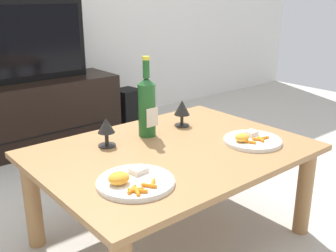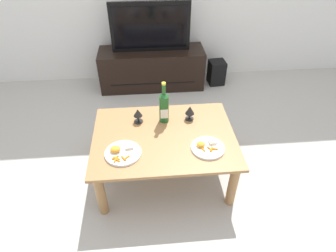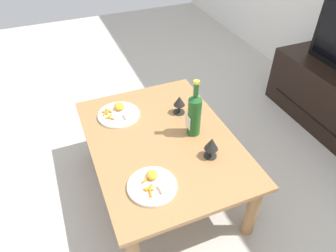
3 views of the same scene
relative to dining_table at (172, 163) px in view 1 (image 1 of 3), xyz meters
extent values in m
plane|color=#B7B2A8|center=(0.00, 0.00, -0.36)|extent=(6.40, 6.40, 0.00)
cube|color=#9E7042|center=(0.00, 0.00, 0.06)|extent=(1.10, 0.81, 0.03)
cylinder|color=#9E7042|center=(0.48, -0.34, -0.16)|extent=(0.07, 0.07, 0.40)
cylinder|color=#9E7042|center=(-0.48, 0.34, -0.16)|extent=(0.07, 0.07, 0.40)
cylinder|color=#9E7042|center=(0.48, 0.34, -0.16)|extent=(0.07, 0.07, 0.40)
cube|color=black|center=(-0.04, 1.49, -0.13)|extent=(1.24, 0.40, 0.47)
cube|color=black|center=(-0.04, 1.28, -0.22)|extent=(0.99, 0.01, 0.01)
cube|color=black|center=(-0.04, 1.49, 0.38)|extent=(0.89, 0.04, 0.55)
cube|color=black|center=(-0.04, 1.46, 0.38)|extent=(0.82, 0.01, 0.46)
cube|color=black|center=(0.77, 1.48, -0.21)|extent=(0.20, 0.20, 0.30)
cylinder|color=#1E5923|center=(0.02, 0.19, 0.19)|extent=(0.08, 0.08, 0.24)
cone|color=#1E5923|center=(0.02, 0.19, 0.32)|extent=(0.08, 0.08, 0.03)
cylinder|color=#1E5923|center=(0.02, 0.19, 0.37)|extent=(0.03, 0.03, 0.08)
cylinder|color=yellow|center=(0.02, 0.19, 0.42)|extent=(0.03, 0.03, 0.02)
cube|color=silver|center=(0.02, 0.15, 0.16)|extent=(0.06, 0.00, 0.09)
cylinder|color=black|center=(-0.20, 0.20, 0.07)|extent=(0.07, 0.07, 0.01)
cylinder|color=black|center=(-0.20, 0.20, 0.10)|extent=(0.02, 0.02, 0.05)
cone|color=black|center=(-0.20, 0.20, 0.16)|extent=(0.07, 0.07, 0.06)
cylinder|color=black|center=(0.23, 0.20, 0.07)|extent=(0.07, 0.07, 0.01)
cylinder|color=black|center=(0.23, 0.20, 0.10)|extent=(0.02, 0.02, 0.05)
cone|color=black|center=(0.23, 0.20, 0.16)|extent=(0.08, 0.08, 0.07)
cylinder|color=white|center=(-0.31, -0.17, 0.08)|extent=(0.27, 0.27, 0.01)
torus|color=white|center=(-0.31, -0.17, 0.08)|extent=(0.26, 0.26, 0.01)
ellipsoid|color=orange|center=(-0.36, -0.15, 0.10)|extent=(0.07, 0.07, 0.04)
cube|color=beige|center=(-0.26, -0.12, 0.09)|extent=(0.06, 0.05, 0.02)
cylinder|color=orange|center=(-0.36, -0.22, 0.09)|extent=(0.05, 0.04, 0.01)
cylinder|color=orange|center=(-0.35, -0.23, 0.09)|extent=(0.05, 0.04, 0.01)
cylinder|color=orange|center=(-0.35, -0.24, 0.09)|extent=(0.03, 0.05, 0.01)
cylinder|color=orange|center=(-0.35, -0.25, 0.09)|extent=(0.05, 0.05, 0.01)
cylinder|color=orange|center=(-0.28, -0.23, 0.09)|extent=(0.05, 0.04, 0.01)
cylinder|color=orange|center=(-0.30, -0.24, 0.09)|extent=(0.04, 0.05, 0.01)
cylinder|color=white|center=(0.31, -0.17, 0.08)|extent=(0.25, 0.25, 0.01)
torus|color=white|center=(0.31, -0.17, 0.08)|extent=(0.25, 0.25, 0.01)
ellipsoid|color=orange|center=(0.26, -0.15, 0.10)|extent=(0.06, 0.06, 0.04)
cube|color=beige|center=(0.35, -0.13, 0.09)|extent=(0.06, 0.05, 0.02)
cylinder|color=orange|center=(0.35, -0.20, 0.09)|extent=(0.05, 0.02, 0.01)
cylinder|color=orange|center=(0.33, -0.20, 0.09)|extent=(0.03, 0.05, 0.01)
cylinder|color=orange|center=(0.32, -0.19, 0.09)|extent=(0.04, 0.05, 0.01)
cylinder|color=orange|center=(0.27, -0.19, 0.09)|extent=(0.03, 0.05, 0.01)
camera|label=1|loc=(-1.00, -1.16, 0.68)|focal=42.43mm
camera|label=2|loc=(-0.11, -1.65, 1.51)|focal=30.39mm
camera|label=3|loc=(1.26, -0.47, 1.29)|focal=33.61mm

